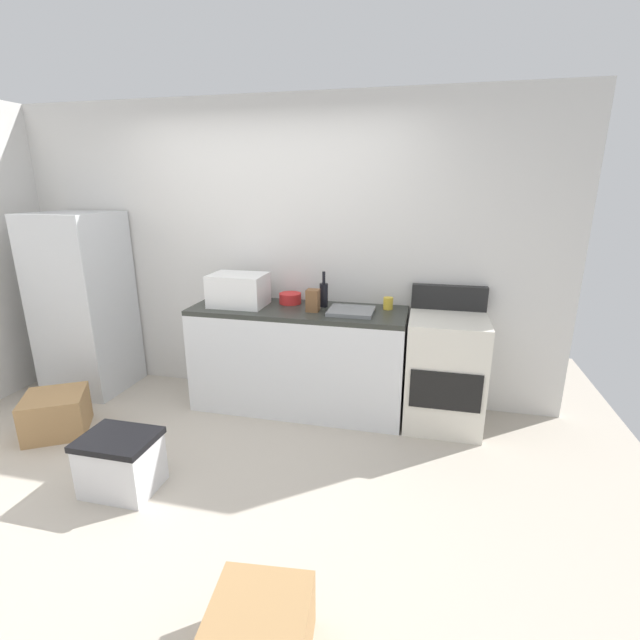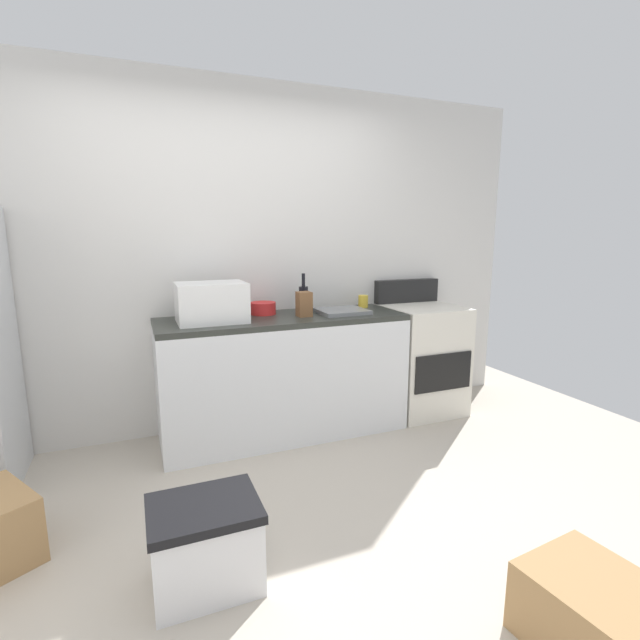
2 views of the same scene
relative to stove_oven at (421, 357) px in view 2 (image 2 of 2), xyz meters
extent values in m
plane|color=#B2A899|center=(-1.52, -1.21, -0.47)|extent=(6.00, 6.00, 0.00)
cube|color=silver|center=(-1.52, 0.34, 0.83)|extent=(5.00, 0.10, 2.60)
cube|color=silver|center=(-1.22, -0.01, -0.04)|extent=(1.80, 0.60, 0.86)
cube|color=#2D302B|center=(-1.22, -0.01, 0.41)|extent=(1.80, 0.60, 0.04)
cube|color=silver|center=(0.00, -0.01, -0.02)|extent=(0.60, 0.60, 0.90)
cube|color=black|center=(0.00, -0.31, -0.05)|extent=(0.52, 0.02, 0.30)
cube|color=black|center=(0.00, 0.25, 0.53)|extent=(0.60, 0.08, 0.20)
cube|color=white|center=(-1.73, -0.02, 0.57)|extent=(0.46, 0.34, 0.27)
cube|color=slate|center=(-0.76, -0.04, 0.45)|extent=(0.36, 0.32, 0.03)
cylinder|color=black|center=(-1.02, 0.10, 0.53)|extent=(0.07, 0.07, 0.20)
cylinder|color=black|center=(-1.02, 0.10, 0.68)|extent=(0.03, 0.03, 0.10)
cylinder|color=gold|center=(-0.49, 0.14, 0.48)|extent=(0.08, 0.08, 0.10)
cube|color=brown|center=(-1.07, -0.06, 0.52)|extent=(0.10, 0.10, 0.18)
cylinder|color=red|center=(-1.33, 0.14, 0.48)|extent=(0.19, 0.19, 0.09)
cube|color=#A37A4C|center=(-0.76, -2.21, -0.32)|extent=(0.45, 0.48, 0.28)
cube|color=silver|center=(-2.01, -1.36, -0.30)|extent=(0.44, 0.34, 0.34)
cube|color=black|center=(-2.01, -1.36, -0.11)|extent=(0.46, 0.36, 0.04)
camera|label=1|loc=(-0.21, -3.49, 1.42)|focal=25.29mm
camera|label=2|loc=(-2.22, -3.17, 1.03)|focal=25.84mm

